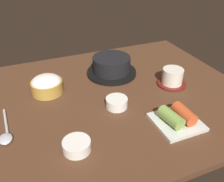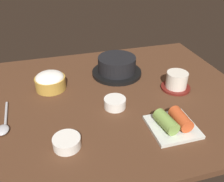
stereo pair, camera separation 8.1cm
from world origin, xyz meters
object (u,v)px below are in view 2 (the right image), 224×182
Objects in this scene: rice_bowl at (50,81)px; tea_cup_with_saucer at (176,81)px; banchan_cup_center at (115,103)px; stone_pot at (117,66)px; kimchi_plate at (173,123)px; side_bowl_near at (67,142)px; spoon at (4,125)px.

tea_cup_with_saucer is (43.42, -12.32, -0.14)cm from rice_bowl.
banchan_cup_center is at bearing -42.21° from rice_bowl.
stone_pot is 1.51× the size of kimchi_plate.
kimchi_plate is at bearing -120.64° from tea_cup_with_saucer.
banchan_cup_center is at bearing 38.32° from side_bowl_near.
rice_bowl is 45.13cm from tea_cup_with_saucer.
side_bowl_near is at bearing -156.06° from tea_cup_with_saucer.
spoon is (-16.73, 12.70, -0.94)cm from side_bowl_near.
rice_bowl reaches higher than kimchi_plate.
rice_bowl is 0.83× the size of kimchi_plate.
kimchi_plate is 1.78× the size of side_bowl_near.
rice_bowl is at bearing 93.87° from side_bowl_near.
stone_pot is 1.18× the size of spoon.
stone_pot is at bearing 55.35° from side_bowl_near.
banchan_cup_center is 0.96× the size of side_bowl_near.
kimchi_plate reaches higher than spoon.
spoon is at bearing -174.44° from tea_cup_with_saucer.
banchan_cup_center is at bearing -108.27° from stone_pot.
tea_cup_with_saucer reaches higher than spoon.
rice_bowl is 1.54× the size of banchan_cup_center.
spoon is (-14.65, -17.98, -2.56)cm from rice_bowl.
tea_cup_with_saucer is 22.53cm from kimchi_plate.
spoon is (-33.69, -0.71, -1.09)cm from banchan_cup_center.
stone_pot is at bearing 8.84° from rice_bowl.
tea_cup_with_saucer is at bearing 23.94° from side_bowl_near.
stone_pot is at bearing 136.64° from tea_cup_with_saucer.
rice_bowl is 45.01cm from kimchi_plate.
rice_bowl is 30.79cm from side_bowl_near.
rice_bowl reaches higher than banchan_cup_center.
side_bowl_near reaches higher than spoon.
tea_cup_with_saucer is 0.63× the size of spoon.
rice_bowl reaches higher than spoon.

